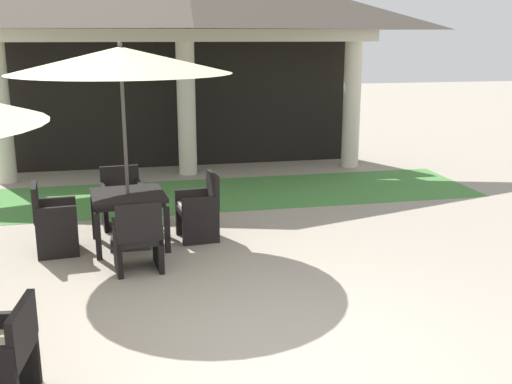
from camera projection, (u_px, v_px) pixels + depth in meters
The scene contains 9 objects.
ground_plane at pixel (281, 364), 5.26m from camera, with size 60.00×60.00×0.00m, color #9E9384.
background_pavilion at pixel (183, 9), 11.80m from camera, with size 8.21×2.45×4.28m.
lawn_strip at pixel (199, 195), 10.85m from camera, with size 10.01×2.37×0.01m, color #47843D.
patio_table_mid_left at pixel (128, 200), 8.10m from camera, with size 1.03×1.03×0.73m.
patio_umbrella_mid_left at pixel (121, 62), 7.65m from camera, with size 2.82×2.82×2.68m.
patio_chair_mid_left_north at pixel (122, 199), 9.04m from camera, with size 0.64×0.64×0.86m.
patio_chair_mid_left_east at pixel (200, 209), 8.43m from camera, with size 0.57×0.60×0.92m.
patio_chair_mid_left_south at pixel (138, 239), 7.26m from camera, with size 0.60×0.59×0.88m.
patio_chair_mid_left_west at pixel (54, 221), 7.87m from camera, with size 0.57×0.59×0.93m.
Camera 1 is at (-1.20, -4.58, 2.75)m, focal length 42.75 mm.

